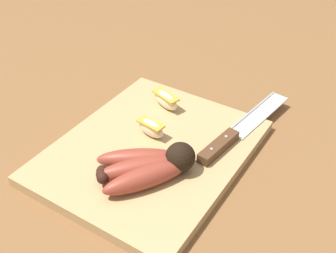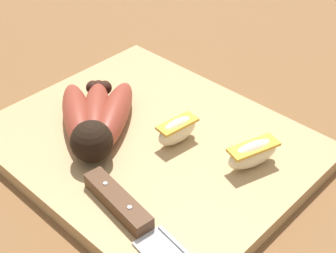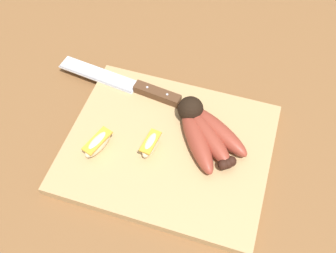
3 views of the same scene
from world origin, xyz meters
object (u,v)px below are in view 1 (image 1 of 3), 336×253
(chefs_knife, at_px, (233,135))
(apple_wedge_middle, at_px, (151,128))
(apple_wedge_near, at_px, (166,100))
(banana_bunch, at_px, (149,166))

(chefs_knife, distance_m, apple_wedge_middle, 0.15)
(chefs_knife, height_order, apple_wedge_near, apple_wedge_near)
(banana_bunch, bearing_deg, chefs_knife, 155.81)
(banana_bunch, xyz_separation_m, chefs_knife, (-0.17, 0.07, -0.01))
(apple_wedge_near, xyz_separation_m, apple_wedge_middle, (0.09, 0.03, -0.00))
(chefs_knife, xyz_separation_m, apple_wedge_near, (-0.02, -0.16, 0.01))
(chefs_knife, xyz_separation_m, apple_wedge_middle, (0.08, -0.13, 0.01))
(apple_wedge_near, relative_size, apple_wedge_middle, 1.19)
(banana_bunch, height_order, apple_wedge_middle, banana_bunch)
(banana_bunch, distance_m, apple_wedge_middle, 0.10)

